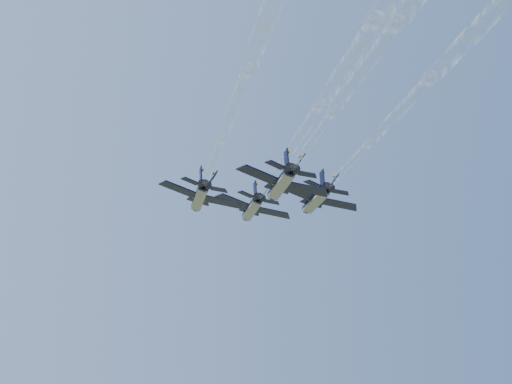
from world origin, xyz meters
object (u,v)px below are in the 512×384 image
jet_left (200,197)px  jet_right (316,199)px  jet_lead (252,208)px  jet_slot (281,183)px

jet_left → jet_right: (16.02, -6.31, 0.00)m
jet_lead → jet_slot: same height
jet_left → jet_slot: 16.19m
jet_lead → jet_left: bearing=-131.6°
jet_left → jet_slot: (4.41, -15.58, 0.00)m
jet_lead → jet_right: same height
jet_left → jet_lead: bearing=48.4°
jet_lead → jet_left: size_ratio=1.00×
jet_left → jet_right: 17.22m
jet_left → jet_right: size_ratio=1.00×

